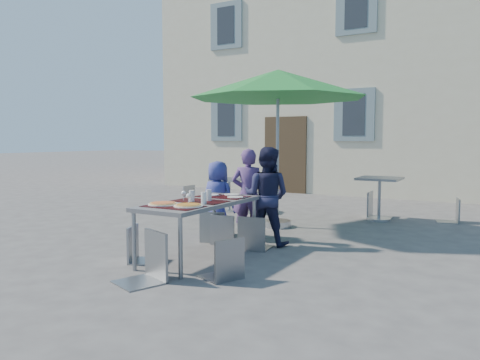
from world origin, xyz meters
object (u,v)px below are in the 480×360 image
Objects in this scene: cafe_table_0 at (229,190)px; bg_chair_r_1 at (453,196)px; chair_1 at (224,211)px; chair_3 at (139,222)px; child_2 at (267,196)px; bg_chair_l_1 at (376,189)px; pizza_near_left at (163,204)px; child_1 at (248,194)px; bg_chair_l_0 at (192,183)px; child_0 at (218,198)px; chair_0 at (214,208)px; chair_2 at (254,212)px; bg_chair_r_0 at (255,188)px; chair_4 at (225,234)px; pizza_near_right at (188,205)px; cafe_table_1 at (379,189)px; dining_table at (200,205)px; patio_umbrella at (278,85)px; chair_5 at (147,226)px.

bg_chair_r_1 is at bearing 11.49° from cafe_table_0.
chair_1 is 1.42m from chair_3.
child_2 is 3.32m from bg_chair_l_1.
pizza_near_left is 0.25× the size of child_2.
child_2 reaches higher than child_1.
bg_chair_l_0 is (-1.04, 0.09, 0.08)m from cafe_table_0.
child_1 is at bearing -29.50° from child_2.
child_2 is (0.98, -0.20, 0.12)m from child_0.
child_0 is 3.28m from bg_chair_l_0.
bg_chair_l_1 reaches higher than pizza_near_left.
bg_chair_l_1 reaches higher than chair_0.
chair_2 is 1.03× the size of bg_chair_r_0.
chair_4 is at bearing -58.10° from chair_1.
chair_2 is at bearing 80.36° from pizza_near_right.
bg_chair_l_0 is at bearing -175.69° from cafe_table_1.
bg_chair_l_1 is at bearing -172.44° from bg_chair_r_1.
dining_table is 2.16× the size of bg_chair_r_1.
patio_umbrella reaches higher than chair_3.
bg_chair_r_0 reaches higher than bg_chair_r_1.
bg_chair_r_0 reaches higher than cafe_table_0.
cafe_table_1 is at bearing 83.18° from chair_4.
chair_3 is 0.84× the size of chair_5.
bg_chair_l_0 is (-2.25, 4.27, 0.04)m from chair_3.
chair_2 reaches higher than pizza_near_left.
pizza_near_right is 0.36× the size of bg_chair_l_1.
child_0 is 1.39× the size of chair_3.
pizza_near_left reaches higher than cafe_table_0.
chair_1 is 0.54m from chair_2.
pizza_near_left is 0.40× the size of chair_2.
bg_chair_l_0 is at bearing 121.68° from pizza_near_left.
child_1 is 1.92m from chair_3.
child_1 reaches higher than cafe_table_0.
bg_chair_r_0 is at bearing 114.08° from chair_4.
child_0 is 2.41m from chair_4.
chair_1 reaches higher than pizza_near_left.
dining_table is 2.08× the size of chair_4.
chair_2 is 2.66m from patio_umbrella.
chair_5 reaches higher than cafe_table_1.
bg_chair_l_0 is (-3.20, 2.99, 0.01)m from chair_2.
cafe_table_1 is at bearing -158.95° from bg_chair_r_1.
bg_chair_l_1 is at bearing 77.37° from chair_2.
chair_1 is at bearing 131.72° from child_0.
chair_0 is (-0.37, 0.91, -0.17)m from dining_table.
patio_umbrella is at bearing -113.09° from child_0.
chair_3 is (-0.57, -0.52, -0.19)m from dining_table.
bg_chair_r_1 is (2.50, 5.65, -0.11)m from chair_5.
cafe_table_1 is at bearing 71.81° from dining_table.
dining_table is 5.29× the size of pizza_near_right.
bg_chair_r_0 reaches higher than cafe_table_1.
patio_umbrella is at bearing 105.16° from chair_4.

